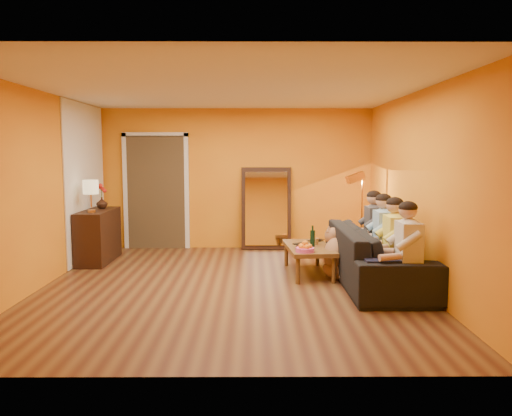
{
  "coord_description": "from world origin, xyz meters",
  "views": [
    {
      "loc": [
        0.32,
        -6.56,
        1.78
      ],
      "look_at": [
        0.35,
        0.5,
        1.0
      ],
      "focal_mm": 35.0,
      "sensor_mm": 36.0,
      "label": 1
    }
  ],
  "objects_px": {
    "table_lamp": "(91,196)",
    "sideboard": "(98,236)",
    "sofa": "(376,255)",
    "person_mid_right": "(384,237)",
    "tumbler": "(316,241)",
    "vase": "(102,203)",
    "mirror_frame": "(266,208)",
    "dog": "(337,252)",
    "person_far_right": "(374,231)",
    "person_far_left": "(408,253)",
    "person_mid_left": "(395,245)",
    "floor_lamp": "(362,218)",
    "laptop": "(318,241)",
    "wine_bottle": "(313,236)",
    "coffee_table": "(308,260)"
  },
  "relations": [
    {
      "from": "wine_bottle",
      "to": "vase",
      "type": "bearing_deg",
      "value": 160.85
    },
    {
      "from": "person_mid_right",
      "to": "wine_bottle",
      "type": "height_order",
      "value": "person_mid_right"
    },
    {
      "from": "tumbler",
      "to": "vase",
      "type": "relative_size",
      "value": 0.54
    },
    {
      "from": "table_lamp",
      "to": "tumbler",
      "type": "height_order",
      "value": "table_lamp"
    },
    {
      "from": "sofa",
      "to": "coffee_table",
      "type": "height_order",
      "value": "sofa"
    },
    {
      "from": "table_lamp",
      "to": "person_mid_right",
      "type": "bearing_deg",
      "value": -12.49
    },
    {
      "from": "table_lamp",
      "to": "sofa",
      "type": "distance_m",
      "value": 4.43
    },
    {
      "from": "sofa",
      "to": "dog",
      "type": "bearing_deg",
      "value": 60.69
    },
    {
      "from": "sideboard",
      "to": "table_lamp",
      "type": "xyz_separation_m",
      "value": [
        0.0,
        -0.3,
        0.68
      ]
    },
    {
      "from": "table_lamp",
      "to": "person_far_right",
      "type": "distance_m",
      "value": 4.42
    },
    {
      "from": "coffee_table",
      "to": "mirror_frame",
      "type": "bearing_deg",
      "value": 101.89
    },
    {
      "from": "coffee_table",
      "to": "laptop",
      "type": "height_order",
      "value": "laptop"
    },
    {
      "from": "table_lamp",
      "to": "wine_bottle",
      "type": "relative_size",
      "value": 1.65
    },
    {
      "from": "person_far_right",
      "to": "vase",
      "type": "xyz_separation_m",
      "value": [
        -4.37,
        0.97,
        0.34
      ]
    },
    {
      "from": "sideboard",
      "to": "wine_bottle",
      "type": "xyz_separation_m",
      "value": [
        3.42,
        -0.94,
        0.15
      ]
    },
    {
      "from": "table_lamp",
      "to": "person_far_left",
      "type": "relative_size",
      "value": 0.42
    },
    {
      "from": "person_far_left",
      "to": "laptop",
      "type": "xyz_separation_m",
      "value": [
        -0.82,
        1.83,
        -0.18
      ]
    },
    {
      "from": "mirror_frame",
      "to": "wine_bottle",
      "type": "xyz_separation_m",
      "value": [
        0.63,
        -2.02,
        -0.18
      ]
    },
    {
      "from": "sideboard",
      "to": "person_far_left",
      "type": "distance_m",
      "value": 4.97
    },
    {
      "from": "person_mid_right",
      "to": "person_far_right",
      "type": "xyz_separation_m",
      "value": [
        0.0,
        0.55,
        0.0
      ]
    },
    {
      "from": "table_lamp",
      "to": "person_far_right",
      "type": "height_order",
      "value": "table_lamp"
    },
    {
      "from": "sofa",
      "to": "person_mid_left",
      "type": "bearing_deg",
      "value": -163.89
    },
    {
      "from": "tumbler",
      "to": "vase",
      "type": "distance_m",
      "value": 3.66
    },
    {
      "from": "person_mid_left",
      "to": "vase",
      "type": "bearing_deg",
      "value": 154.67
    },
    {
      "from": "mirror_frame",
      "to": "person_far_right",
      "type": "xyz_separation_m",
      "value": [
        1.58,
        -1.8,
        -0.15
      ]
    },
    {
      "from": "person_mid_right",
      "to": "person_far_right",
      "type": "bearing_deg",
      "value": 90.0
    },
    {
      "from": "wine_bottle",
      "to": "tumbler",
      "type": "xyz_separation_m",
      "value": [
        0.07,
        0.17,
        -0.11
      ]
    },
    {
      "from": "floor_lamp",
      "to": "person_mid_left",
      "type": "height_order",
      "value": "floor_lamp"
    },
    {
      "from": "floor_lamp",
      "to": "vase",
      "type": "height_order",
      "value": "floor_lamp"
    },
    {
      "from": "floor_lamp",
      "to": "laptop",
      "type": "relative_size",
      "value": 4.9
    },
    {
      "from": "floor_lamp",
      "to": "person_far_left",
      "type": "height_order",
      "value": "floor_lamp"
    },
    {
      "from": "sofa",
      "to": "person_mid_right",
      "type": "distance_m",
      "value": 0.28
    },
    {
      "from": "sideboard",
      "to": "dog",
      "type": "relative_size",
      "value": 1.61
    },
    {
      "from": "sideboard",
      "to": "laptop",
      "type": "relative_size",
      "value": 4.02
    },
    {
      "from": "floor_lamp",
      "to": "table_lamp",
      "type": "bearing_deg",
      "value": -179.94
    },
    {
      "from": "sofa",
      "to": "table_lamp",
      "type": "bearing_deg",
      "value": 75.86
    },
    {
      "from": "sofa",
      "to": "floor_lamp",
      "type": "height_order",
      "value": "floor_lamp"
    },
    {
      "from": "sofa",
      "to": "wine_bottle",
      "type": "bearing_deg",
      "value": 62.36
    },
    {
      "from": "person_far_left",
      "to": "person_far_right",
      "type": "relative_size",
      "value": 1.0
    },
    {
      "from": "table_lamp",
      "to": "floor_lamp",
      "type": "bearing_deg",
      "value": 4.3
    },
    {
      "from": "table_lamp",
      "to": "sideboard",
      "type": "bearing_deg",
      "value": 90.0
    },
    {
      "from": "floor_lamp",
      "to": "person_far_left",
      "type": "relative_size",
      "value": 1.18
    },
    {
      "from": "person_far_left",
      "to": "floor_lamp",
      "type": "bearing_deg",
      "value": 90.72
    },
    {
      "from": "person_far_left",
      "to": "sideboard",
      "type": "bearing_deg",
      "value": 151.55
    },
    {
      "from": "sideboard",
      "to": "floor_lamp",
      "type": "relative_size",
      "value": 0.82
    },
    {
      "from": "dog",
      "to": "wine_bottle",
      "type": "height_order",
      "value": "dog"
    },
    {
      "from": "dog",
      "to": "person_far_left",
      "type": "relative_size",
      "value": 0.6
    },
    {
      "from": "sofa",
      "to": "person_mid_left",
      "type": "xyz_separation_m",
      "value": [
        0.13,
        -0.45,
        0.23
      ]
    },
    {
      "from": "table_lamp",
      "to": "floor_lamp",
      "type": "distance_m",
      "value": 4.37
    },
    {
      "from": "mirror_frame",
      "to": "sideboard",
      "type": "bearing_deg",
      "value": -158.84
    }
  ]
}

